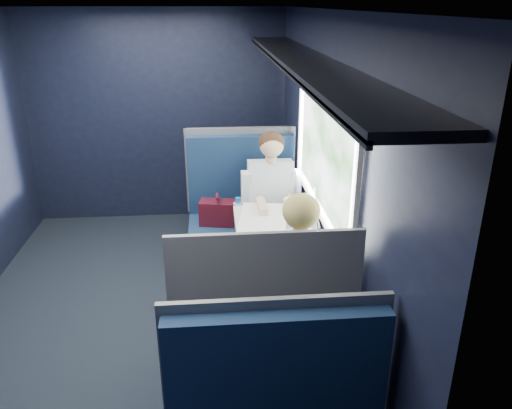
{
  "coord_description": "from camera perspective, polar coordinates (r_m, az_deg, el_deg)",
  "views": [
    {
      "loc": [
        0.6,
        -3.41,
        2.35
      ],
      "look_at": [
        0.9,
        0.0,
        0.95
      ],
      "focal_mm": 35.0,
      "sensor_mm": 36.0,
      "label": 1
    }
  ],
  "objects": [
    {
      "name": "room_shell",
      "position": [
        3.56,
        -14.3,
        7.4
      ],
      "size": [
        3.0,
        4.4,
        2.4
      ],
      "color": "black",
      "rests_on": "ground"
    },
    {
      "name": "man",
      "position": [
        4.45,
        1.78,
        0.71
      ],
      "size": [
        0.53,
        0.56,
        1.32
      ],
      "color": "black",
      "rests_on": "ground"
    },
    {
      "name": "bottle_small",
      "position": [
        4.0,
        5.58,
        -0.23
      ],
      "size": [
        0.06,
        0.06,
        0.2
      ],
      "color": "silver",
      "rests_on": "table"
    },
    {
      "name": "laptop",
      "position": [
        3.9,
        6.07,
        -1.21
      ],
      "size": [
        0.3,
        0.36,
        0.24
      ],
      "color": "silver",
      "rests_on": "table"
    },
    {
      "name": "seat_row_front",
      "position": [
        5.56,
        -2.13,
        1.79
      ],
      "size": [
        1.04,
        0.51,
        1.16
      ],
      "color": "#0D1E3B",
      "rests_on": "ground"
    },
    {
      "name": "seat_bay_near",
      "position": [
        4.7,
        -1.64,
        -2.01
      ],
      "size": [
        1.04,
        0.62,
        1.26
      ],
      "color": "#0D1E3B",
      "rests_on": "ground"
    },
    {
      "name": "table",
      "position": [
        3.83,
        1.98,
        -3.91
      ],
      "size": [
        0.62,
        1.0,
        0.74
      ],
      "color": "#54565E",
      "rests_on": "ground"
    },
    {
      "name": "seat_bay_far",
      "position": [
        3.2,
        0.5,
        -15.0
      ],
      "size": [
        1.04,
        0.62,
        1.26
      ],
      "color": "#0D1E3B",
      "rests_on": "ground"
    },
    {
      "name": "woman",
      "position": [
        3.19,
        4.75,
        -8.39
      ],
      "size": [
        0.53,
        0.56,
        1.32
      ],
      "color": "black",
      "rests_on": "ground"
    },
    {
      "name": "ground",
      "position": [
        4.18,
        -12.69,
        -12.62
      ],
      "size": [
        2.8,
        4.2,
        0.01
      ],
      "primitive_type": "cube",
      "color": "black"
    },
    {
      "name": "papers",
      "position": [
        3.87,
        2.32,
        -2.27
      ],
      "size": [
        0.71,
        0.93,
        0.01
      ],
      "primitive_type": "cube",
      "rotation": [
        0.0,
        0.0,
        -0.15
      ],
      "color": "white",
      "rests_on": "table"
    },
    {
      "name": "cup",
      "position": [
        4.17,
        3.61,
        0.15
      ],
      "size": [
        0.07,
        0.07,
        0.09
      ],
      "primitive_type": "cylinder",
      "color": "white",
      "rests_on": "table"
    }
  ]
}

